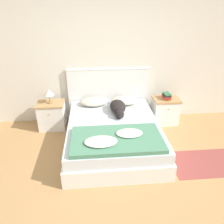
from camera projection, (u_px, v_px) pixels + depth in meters
The scene contains 13 objects.
ground_plane at pixel (121, 192), 2.94m from camera, with size 16.00×16.00×0.00m, color tan.
wall_back at pixel (108, 59), 4.24m from camera, with size 9.00×0.06×2.55m.
bed at pixel (113, 134), 3.78m from camera, with size 1.57×1.93×0.46m.
headboard at pixel (109, 93), 4.50m from camera, with size 1.65×0.06×1.13m.
nightstand_left at pixel (52, 115), 4.31m from camera, with size 0.52×0.41×0.54m.
nightstand_right at pixel (165, 111), 4.49m from camera, with size 0.52×0.41×0.54m.
pillow_left at pixel (94, 102), 4.27m from camera, with size 0.54×0.37×0.14m.
pillow_right at pixel (125, 100), 4.32m from camera, with size 0.54×0.37×0.14m.
quilt at pixel (116, 139), 3.17m from camera, with size 1.33×0.74×0.11m.
dog at pixel (118, 108), 3.98m from camera, with size 0.29×0.69×0.20m.
book_stack at pixel (167, 96), 4.35m from camera, with size 0.17×0.23×0.12m.
table_lamp at pixel (49, 93), 4.10m from camera, with size 0.19×0.19×0.28m.
rug at pixel (210, 163), 3.46m from camera, with size 1.25×0.66×0.00m.
Camera 1 is at (-0.30, -2.11, 2.30)m, focal length 35.00 mm.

